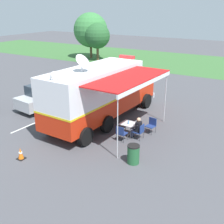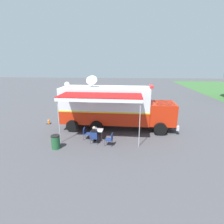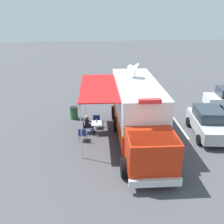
# 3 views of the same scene
# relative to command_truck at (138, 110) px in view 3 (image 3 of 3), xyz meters

# --- Properties ---
(ground_plane) EXTENTS (100.00, 100.00, 0.00)m
(ground_plane) POSITION_rel_command_truck_xyz_m (-0.06, -0.75, -1.94)
(ground_plane) COLOR #47474C
(lot_stripe) EXTENTS (0.29, 4.80, 0.01)m
(lot_stripe) POSITION_rel_command_truck_xyz_m (-3.36, -2.00, -1.94)
(lot_stripe) COLOR silver
(lot_stripe) RESTS_ON ground
(command_truck) EXTENTS (5.06, 9.57, 4.53)m
(command_truck) POSITION_rel_command_truck_xyz_m (0.00, 0.00, 0.00)
(command_truck) COLOR red
(command_truck) RESTS_ON ground
(folding_table) EXTENTS (0.83, 0.83, 0.73)m
(folding_table) POSITION_rel_command_truck_xyz_m (2.40, -1.08, -1.27)
(folding_table) COLOR silver
(folding_table) RESTS_ON ground
(water_bottle) EXTENTS (0.07, 0.07, 0.22)m
(water_bottle) POSITION_rel_command_truck_xyz_m (2.47, -1.15, -1.11)
(water_bottle) COLOR #4C99D8
(water_bottle) RESTS_ON folding_table
(folding_chair_at_table) EXTENTS (0.50, 0.50, 0.87)m
(folding_chair_at_table) POSITION_rel_command_truck_xyz_m (3.20, -1.20, -1.43)
(folding_chair_at_table) COLOR navy
(folding_chair_at_table) RESTS_ON ground
(folding_chair_beside_table) EXTENTS (0.50, 0.50, 0.87)m
(folding_chair_beside_table) POSITION_rel_command_truck_xyz_m (2.44, -1.93, -1.43)
(folding_chair_beside_table) COLOR navy
(folding_chair_beside_table) RESTS_ON ground
(folding_chair_spare_by_truck) EXTENTS (0.55, 0.55, 0.87)m
(folding_chair_spare_by_truck) POSITION_rel_command_truck_xyz_m (3.38, -0.07, -1.43)
(folding_chair_spare_by_truck) COLOR navy
(folding_chair_spare_by_truck) RESTS_ON ground
(seated_responder) EXTENTS (0.67, 0.56, 1.25)m
(seated_responder) POSITION_rel_command_truck_xyz_m (3.02, -1.20, -1.29)
(seated_responder) COLOR black
(seated_responder) RESTS_ON ground
(trash_bin) EXTENTS (0.57, 0.57, 0.91)m
(trash_bin) POSITION_rel_command_truck_xyz_m (4.04, -3.59, -1.49)
(trash_bin) COLOR #235B33
(trash_bin) RESTS_ON ground
(traffic_cone) EXTENTS (0.36, 0.36, 0.58)m
(traffic_cone) POSITION_rel_command_truck_xyz_m (-0.69, -6.06, -1.66)
(traffic_cone) COLOR black
(traffic_cone) RESTS_ON ground
(car_far_corner) EXTENTS (2.42, 4.40, 1.76)m
(car_far_corner) POSITION_rel_command_truck_xyz_m (-4.69, -0.15, -1.06)
(car_far_corner) COLOR #B2B5BA
(car_far_corner) RESTS_ON ground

